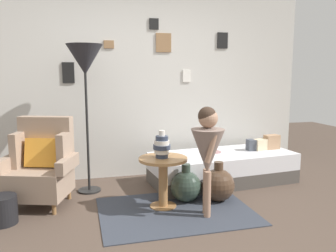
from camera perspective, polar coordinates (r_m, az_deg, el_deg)
The scene contains 16 objects.
ground_plane at distance 3.32m, azimuth 1.75°, elevation -17.25°, with size 12.00×12.00×0.00m, color #4C3D33.
gallery_wall at distance 4.89m, azimuth -4.71°, elevation 6.91°, with size 4.80×0.12×2.60m.
rug at distance 3.78m, azimuth 1.28°, elevation -13.86°, with size 1.60×1.17×0.01m, color #333842.
armchair at distance 4.10m, azimuth -20.18°, elevation -6.16°, with size 0.87×0.76×0.97m.
daybed at distance 4.72m, azimuth 9.00°, elevation -6.80°, with size 1.97×0.98×0.40m.
pillow_head at distance 5.06m, azimuth 16.78°, elevation -2.54°, with size 0.21×0.12×0.20m, color tan.
pillow_mid at distance 4.95m, azimuth 15.05°, elevation -2.98°, with size 0.19×0.12×0.15m, color beige.
pillow_back at distance 4.91m, azimuth 13.99°, elevation -3.04°, with size 0.19×0.12×0.15m, color #474C56.
side_table at distance 3.76m, azimuth -0.81°, elevation -7.70°, with size 0.53×0.53×0.56m.
vase_striped at distance 3.69m, azimuth -1.03°, elevation -3.38°, with size 0.19×0.19×0.30m.
floor_lamp at distance 4.24m, azimuth -13.59°, elevation 9.92°, with size 0.43×0.43×1.79m.
person_child at distance 3.48m, azimuth 6.57°, elevation -3.48°, with size 0.34×0.34×1.13m.
book_on_daybed at distance 4.65m, azimuth 7.08°, elevation -4.26°, with size 0.22×0.16×0.03m, color #A87B7C.
demijohn_near at distance 3.99m, azimuth 2.96°, elevation -9.89°, with size 0.35×0.35×0.44m.
demijohn_far at distance 4.04m, azimuth 8.31°, elevation -9.58°, with size 0.38×0.38×0.46m.
magazine_basket at distance 3.80m, azimuth -25.74°, elevation -12.41°, with size 0.28×0.28×0.28m, color black.
Camera 1 is at (-0.85, -2.86, 1.46)m, focal length 36.83 mm.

